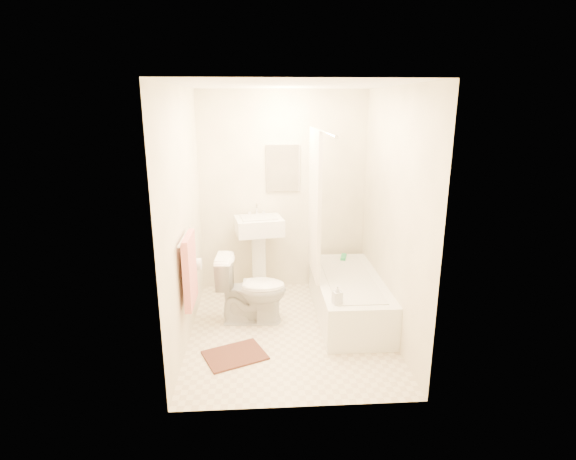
{
  "coord_description": "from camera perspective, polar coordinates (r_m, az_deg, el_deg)",
  "views": [
    {
      "loc": [
        -0.28,
        -4.13,
        2.25
      ],
      "look_at": [
        0.0,
        0.25,
        1.0
      ],
      "focal_mm": 28.0,
      "sensor_mm": 36.0,
      "label": 1
    }
  ],
  "objects": [
    {
      "name": "toilet",
      "position": [
        4.77,
        -4.64,
        -7.51
      ],
      "size": [
        0.75,
        0.44,
        0.72
      ],
      "primitive_type": "imported",
      "rotation": [
        0.0,
        0.0,
        1.53
      ],
      "color": "white",
      "rests_on": "floor"
    },
    {
      "name": "mirror",
      "position": [
        5.37,
        -0.64,
        7.87
      ],
      "size": [
        0.4,
        0.03,
        0.55
      ],
      "primitive_type": "cube",
      "color": "white",
      "rests_on": "wall_back"
    },
    {
      "name": "towel",
      "position": [
        4.2,
        -12.37,
        -4.98
      ],
      "size": [
        0.06,
        0.45,
        0.66
      ],
      "primitive_type": "cube",
      "color": "#CC7266",
      "rests_on": "towel_bar"
    },
    {
      "name": "toilet_paper",
      "position": [
        4.57,
        -11.64,
        -4.27
      ],
      "size": [
        0.11,
        0.12,
        0.12
      ],
      "primitive_type": "cylinder",
      "rotation": [
        0.0,
        1.57,
        0.0
      ],
      "color": "white",
      "rests_on": "wall_left"
    },
    {
      "name": "bathtub",
      "position": [
        4.96,
        7.66,
        -8.41
      ],
      "size": [
        0.68,
        1.56,
        0.44
      ],
      "primitive_type": null,
      "color": "white",
      "rests_on": "floor"
    },
    {
      "name": "bath_mat",
      "position": [
        4.32,
        -6.75,
        -15.51
      ],
      "size": [
        0.65,
        0.58,
        0.02
      ],
      "primitive_type": "cube",
      "rotation": [
        0.0,
        0.0,
        0.41
      ],
      "color": "#49231B",
      "rests_on": "floor"
    },
    {
      "name": "soap_bottle",
      "position": [
        4.24,
        6.28,
        -8.17
      ],
      "size": [
        0.1,
        0.1,
        0.18
      ],
      "primitive_type": "imported",
      "rotation": [
        0.0,
        0.0,
        0.26
      ],
      "color": "silver",
      "rests_on": "bathtub"
    },
    {
      "name": "wall_back",
      "position": [
        5.44,
        -0.65,
        4.77
      ],
      "size": [
        2.0,
        0.02,
        2.4
      ],
      "primitive_type": "cube",
      "color": "beige",
      "rests_on": "ground"
    },
    {
      "name": "sink",
      "position": [
        5.37,
        -3.68,
        -2.92
      ],
      "size": [
        0.6,
        0.51,
        1.04
      ],
      "primitive_type": null,
      "rotation": [
        0.0,
        0.0,
        0.17
      ],
      "color": "white",
      "rests_on": "floor"
    },
    {
      "name": "shower_curtain",
      "position": [
        4.78,
        3.41,
        3.42
      ],
      "size": [
        0.04,
        0.8,
        1.55
      ],
      "primitive_type": "cube",
      "color": "silver",
      "rests_on": "curtain_rod"
    },
    {
      "name": "ceiling",
      "position": [
        4.14,
        0.23,
        17.97
      ],
      "size": [
        2.4,
        2.4,
        0.0
      ],
      "primitive_type": "plane",
      "color": "white",
      "rests_on": "ground"
    },
    {
      "name": "curtain_rod",
      "position": [
        4.28,
        4.24,
        12.5
      ],
      "size": [
        0.03,
        1.7,
        0.03
      ],
      "primitive_type": "cylinder",
      "rotation": [
        1.57,
        0.0,
        0.0
      ],
      "color": "silver",
      "rests_on": "wall_back"
    },
    {
      "name": "wall_left",
      "position": [
        4.32,
        -13.14,
        1.41
      ],
      "size": [
        0.02,
        2.4,
        2.4
      ],
      "primitive_type": "cube",
      "color": "beige",
      "rests_on": "ground"
    },
    {
      "name": "towel_bar",
      "position": [
        4.1,
        -13.04,
        -0.8
      ],
      "size": [
        0.02,
        0.6,
        0.02
      ],
      "primitive_type": "cylinder",
      "rotation": [
        1.57,
        0.0,
        0.0
      ],
      "color": "silver",
      "rests_on": "wall_left"
    },
    {
      "name": "scrub_brush",
      "position": [
        5.44,
        7.06,
        -3.46
      ],
      "size": [
        0.11,
        0.2,
        0.04
      ],
      "primitive_type": "cube",
      "rotation": [
        0.0,
        0.0,
        -0.27
      ],
      "color": "#269954",
      "rests_on": "bathtub"
    },
    {
      "name": "wall_right",
      "position": [
        4.45,
        13.18,
        1.82
      ],
      "size": [
        0.02,
        2.4,
        2.4
      ],
      "primitive_type": "cube",
      "color": "beige",
      "rests_on": "ground"
    },
    {
      "name": "floor",
      "position": [
        4.71,
        0.2,
        -12.63
      ],
      "size": [
        2.4,
        2.4,
        0.0
      ],
      "primitive_type": "plane",
      "color": "beige",
      "rests_on": "ground"
    }
  ]
}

